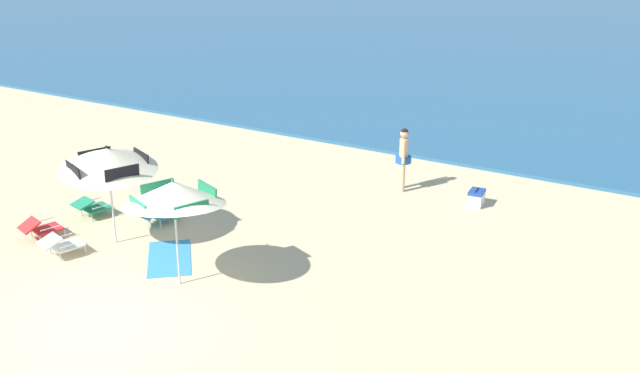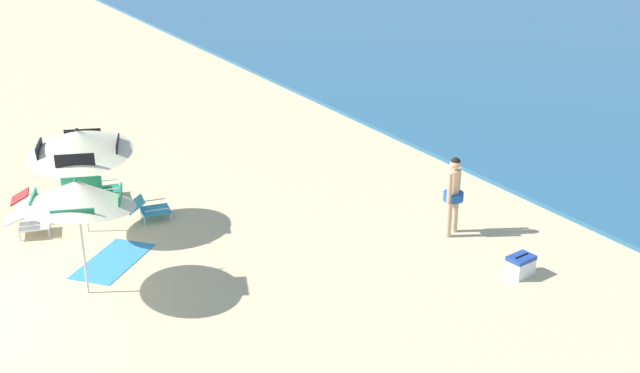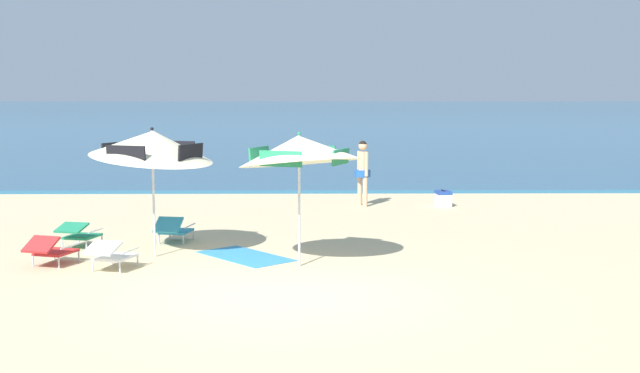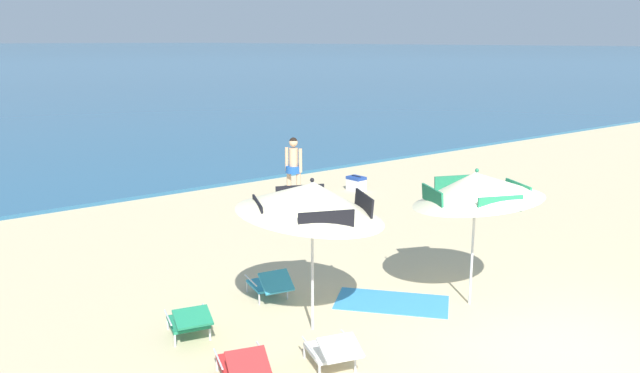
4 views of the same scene
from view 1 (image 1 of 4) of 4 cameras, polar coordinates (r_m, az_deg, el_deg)
The scene contains 10 objects.
ground_plane at distance 14.60m, azimuth -15.60°, elevation -9.50°, with size 800.00×800.00×0.00m, color #CCB78C.
beach_umbrella_striped_main at distance 16.96m, azimuth -15.69°, elevation 2.01°, with size 2.99×2.98×2.34m.
beach_umbrella_striped_second at distance 14.73m, azimuth -10.97°, elevation -0.50°, with size 2.80×2.82×2.30m.
lounge_chair_under_umbrella at distance 17.22m, azimuth -18.90°, elevation -4.11°, with size 0.75×0.98×0.51m.
lounge_chair_beside_umbrella at distance 18.33m, azimuth -12.07°, elevation -1.98°, with size 0.69×0.98×0.53m.
lounge_chair_facing_sea at distance 18.25m, azimuth -20.24°, elevation -2.92°, with size 0.76×1.00×0.52m.
lounge_chair_spare_folded at distance 19.13m, azimuth -16.78°, elevation -1.42°, with size 0.72×0.96×0.49m.
person_standing_near_shore at distance 19.97m, azimuth 6.30°, elevation 2.40°, with size 0.41×0.47×1.69m.
cooler_box at distance 19.45m, azimuth 11.68°, elevation -0.84°, with size 0.40×0.53×0.43m.
beach_towel at distance 16.62m, azimuth -11.25°, elevation -5.29°, with size 0.90×1.80×0.01m, color #3384BC.
Camera 1 is at (9.57, -8.46, 7.07)m, focal length 42.56 mm.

